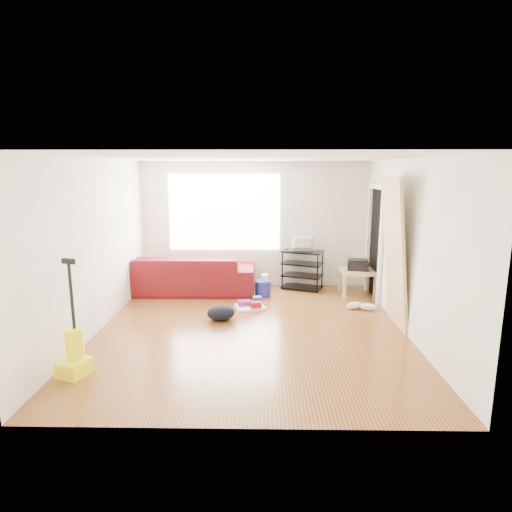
{
  "coord_description": "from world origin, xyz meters",
  "views": [
    {
      "loc": [
        0.18,
        -6.04,
        2.35
      ],
      "look_at": [
        0.07,
        0.6,
        0.99
      ],
      "focal_mm": 30.0,
      "sensor_mm": 36.0,
      "label": 1
    }
  ],
  "objects_px": {
    "cleaning_tray": "(251,305)",
    "backpack": "(221,320)",
    "bucket": "(263,296)",
    "sofa": "(189,292)",
    "side_table": "(357,274)",
    "vacuum": "(74,354)",
    "tv_stand": "(302,269)"
  },
  "relations": [
    {
      "from": "cleaning_tray",
      "to": "backpack",
      "type": "height_order",
      "value": "cleaning_tray"
    },
    {
      "from": "cleaning_tray",
      "to": "vacuum",
      "type": "bearing_deg",
      "value": -128.73
    },
    {
      "from": "side_table",
      "to": "bucket",
      "type": "relative_size",
      "value": 2.14
    },
    {
      "from": "side_table",
      "to": "bucket",
      "type": "height_order",
      "value": "side_table"
    },
    {
      "from": "cleaning_tray",
      "to": "bucket",
      "type": "bearing_deg",
      "value": 74.18
    },
    {
      "from": "sofa",
      "to": "backpack",
      "type": "xyz_separation_m",
      "value": [
        0.77,
        -1.57,
        0.0
      ]
    },
    {
      "from": "tv_stand",
      "to": "side_table",
      "type": "xyz_separation_m",
      "value": [
        0.99,
        -0.44,
        0.02
      ]
    },
    {
      "from": "tv_stand",
      "to": "vacuum",
      "type": "height_order",
      "value": "vacuum"
    },
    {
      "from": "sofa",
      "to": "side_table",
      "type": "relative_size",
      "value": 4.05
    },
    {
      "from": "bucket",
      "to": "vacuum",
      "type": "height_order",
      "value": "vacuum"
    },
    {
      "from": "sofa",
      "to": "backpack",
      "type": "bearing_deg",
      "value": 116.19
    },
    {
      "from": "backpack",
      "to": "side_table",
      "type": "bearing_deg",
      "value": 14.0
    },
    {
      "from": "vacuum",
      "to": "bucket",
      "type": "bearing_deg",
      "value": 74.68
    },
    {
      "from": "tv_stand",
      "to": "side_table",
      "type": "height_order",
      "value": "tv_stand"
    },
    {
      "from": "backpack",
      "to": "vacuum",
      "type": "bearing_deg",
      "value": -145.41
    },
    {
      "from": "tv_stand",
      "to": "backpack",
      "type": "bearing_deg",
      "value": -106.66
    },
    {
      "from": "side_table",
      "to": "cleaning_tray",
      "type": "bearing_deg",
      "value": -158.4
    },
    {
      "from": "sofa",
      "to": "vacuum",
      "type": "relative_size",
      "value": 1.84
    },
    {
      "from": "bucket",
      "to": "backpack",
      "type": "relative_size",
      "value": 0.66
    },
    {
      "from": "sofa",
      "to": "cleaning_tray",
      "type": "relative_size",
      "value": 4.37
    },
    {
      "from": "tv_stand",
      "to": "cleaning_tray",
      "type": "relative_size",
      "value": 1.52
    },
    {
      "from": "side_table",
      "to": "vacuum",
      "type": "height_order",
      "value": "vacuum"
    },
    {
      "from": "side_table",
      "to": "cleaning_tray",
      "type": "xyz_separation_m",
      "value": [
        -1.98,
        -0.78,
        -0.36
      ]
    },
    {
      "from": "bucket",
      "to": "cleaning_tray",
      "type": "height_order",
      "value": "cleaning_tray"
    },
    {
      "from": "bucket",
      "to": "backpack",
      "type": "distance_m",
      "value": 1.49
    },
    {
      "from": "side_table",
      "to": "backpack",
      "type": "height_order",
      "value": "side_table"
    },
    {
      "from": "cleaning_tray",
      "to": "backpack",
      "type": "relative_size",
      "value": 1.32
    },
    {
      "from": "backpack",
      "to": "vacuum",
      "type": "height_order",
      "value": "vacuum"
    },
    {
      "from": "vacuum",
      "to": "sofa",
      "type": "bearing_deg",
      "value": 96.77
    },
    {
      "from": "sofa",
      "to": "backpack",
      "type": "height_order",
      "value": "sofa"
    },
    {
      "from": "cleaning_tray",
      "to": "side_table",
      "type": "bearing_deg",
      "value": 21.6
    },
    {
      "from": "bucket",
      "to": "backpack",
      "type": "height_order",
      "value": "bucket"
    }
  ]
}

